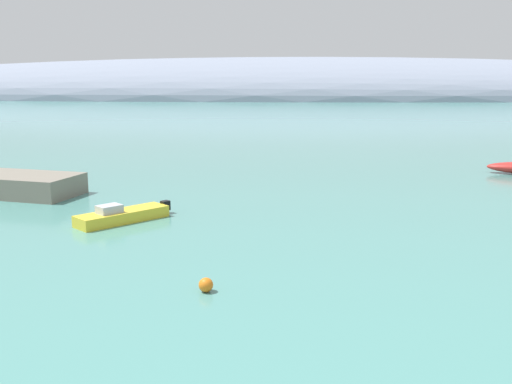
# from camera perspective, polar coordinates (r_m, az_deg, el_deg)

# --- Properties ---
(distant_ridge) EXTENTS (376.71, 77.82, 27.38)m
(distant_ridge) POSITION_cam_1_polar(r_m,az_deg,el_deg) (206.22, 4.17, 9.18)
(distant_ridge) COLOR gray
(distant_ridge) RESTS_ON ground
(motorboat_yellow_alongside_breakwater) EXTENTS (4.35, 4.48, 0.98)m
(motorboat_yellow_alongside_breakwater) POSITION_cam_1_polar(r_m,az_deg,el_deg) (30.64, -12.91, -2.23)
(motorboat_yellow_alongside_breakwater) COLOR yellow
(motorboat_yellow_alongside_breakwater) RESTS_ON water
(mooring_buoy_orange) EXTENTS (0.51, 0.51, 0.51)m
(mooring_buoy_orange) POSITION_cam_1_polar(r_m,az_deg,el_deg) (20.47, -4.90, -9.00)
(mooring_buoy_orange) COLOR orange
(mooring_buoy_orange) RESTS_ON water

